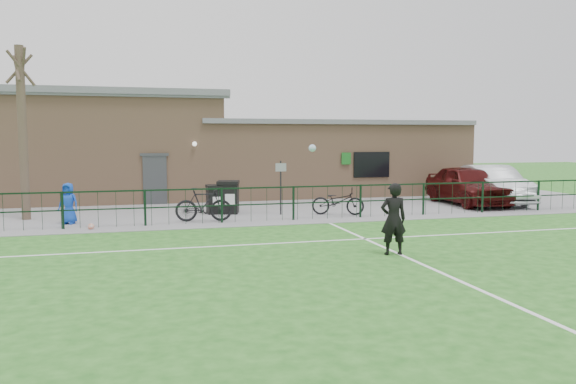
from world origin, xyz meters
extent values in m
plane|color=#215D1B|center=(0.00, 0.00, 0.00)|extent=(90.00, 90.00, 0.00)
cube|color=gray|center=(0.00, 13.50, 0.01)|extent=(34.00, 13.00, 0.02)
cube|color=white|center=(0.00, 7.80, 0.00)|extent=(28.00, 0.10, 0.01)
cube|color=white|center=(0.00, 4.00, 0.00)|extent=(28.00, 0.10, 0.01)
cube|color=white|center=(2.00, 0.00, 0.00)|extent=(0.10, 16.00, 0.01)
cube|color=black|center=(0.00, 8.00, 0.60)|extent=(28.00, 0.10, 1.20)
cylinder|color=#48372B|center=(-8.00, 10.50, 3.00)|extent=(0.30, 0.30, 6.00)
cube|color=black|center=(-1.38, 10.37, 0.51)|extent=(0.66, 0.75, 0.99)
cube|color=black|center=(-0.91, 10.33, 0.59)|extent=(0.94, 1.02, 1.14)
cylinder|color=black|center=(0.90, 9.40, 1.02)|extent=(0.08, 0.08, 2.00)
imported|color=#3F0B0B|center=(9.40, 10.46, 0.86)|extent=(2.30, 5.03, 1.67)
imported|color=#B6BABF|center=(10.66, 10.54, 0.84)|extent=(2.55, 5.22, 1.65)
imported|color=black|center=(-2.06, 8.46, 0.60)|extent=(1.98, 0.81, 1.15)
imported|color=black|center=(2.93, 8.80, 0.53)|extent=(2.04, 1.34, 1.01)
imported|color=blue|center=(-6.44, 9.05, 0.70)|extent=(0.78, 0.64, 1.37)
imported|color=black|center=(1.82, 1.83, 0.89)|extent=(0.70, 0.51, 1.77)
sphere|color=white|center=(0.86, 5.39, 2.56)|extent=(0.22, 0.22, 0.22)
sphere|color=silver|center=(-5.65, 7.71, 0.10)|extent=(0.20, 0.20, 0.20)
cube|color=tan|center=(0.00, 16.50, 1.75)|extent=(24.00, 5.00, 3.50)
cube|color=tan|center=(-6.24, 16.50, 4.10)|extent=(11.52, 5.00, 1.20)
cube|color=slate|center=(-6.24, 16.50, 4.82)|extent=(12.02, 5.40, 0.28)
cube|color=slate|center=(5.28, 16.50, 3.60)|extent=(13.44, 5.30, 0.22)
cube|color=#383A3D|center=(-3.50, 13.97, 1.05)|extent=(1.00, 0.08, 2.10)
cube|color=black|center=(6.50, 13.97, 1.60)|extent=(1.80, 0.08, 1.20)
cube|color=#19661E|center=(5.20, 13.92, 1.90)|extent=(0.45, 0.04, 0.55)
camera|label=1|loc=(-4.19, -10.63, 2.87)|focal=35.00mm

